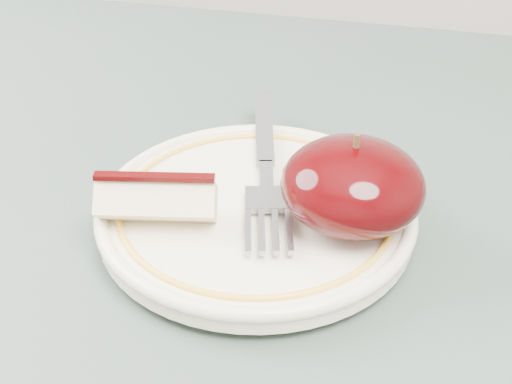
# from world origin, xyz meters

# --- Properties ---
(plate) EXTENTS (0.20, 0.20, 0.02)m
(plate) POSITION_xyz_m (0.07, 0.09, 0.76)
(plate) COLOR #F6EBCE
(plate) RESTS_ON table
(apple_half) EXTENTS (0.08, 0.08, 0.06)m
(apple_half) POSITION_xyz_m (0.12, 0.09, 0.79)
(apple_half) COLOR black
(apple_half) RESTS_ON plate
(apple_wedge) EXTENTS (0.07, 0.04, 0.03)m
(apple_wedge) POSITION_xyz_m (0.01, 0.06, 0.78)
(apple_wedge) COLOR beige
(apple_wedge) RESTS_ON plate
(fork) EXTENTS (0.07, 0.19, 0.00)m
(fork) POSITION_xyz_m (0.06, 0.13, 0.77)
(fork) COLOR gray
(fork) RESTS_ON plate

